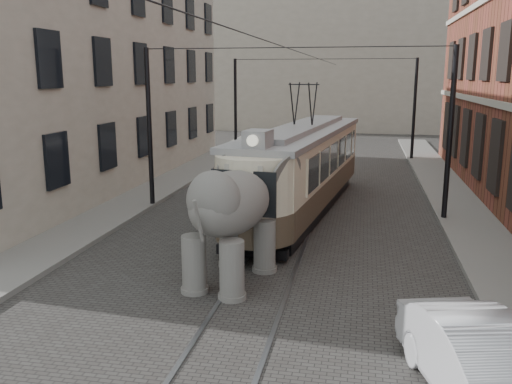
# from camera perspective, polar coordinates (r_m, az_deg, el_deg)

# --- Properties ---
(ground) EXTENTS (120.00, 120.00, 0.00)m
(ground) POSITION_cam_1_polar(r_m,az_deg,el_deg) (14.32, 1.23, -8.27)
(ground) COLOR #3C3A37
(tram_rails) EXTENTS (1.54, 80.00, 0.02)m
(tram_rails) POSITION_cam_1_polar(r_m,az_deg,el_deg) (14.32, 1.23, -8.22)
(tram_rails) COLOR slate
(tram_rails) RESTS_ON ground
(sidewalk_left) EXTENTS (2.00, 60.00, 0.15)m
(sidewalk_left) POSITION_cam_1_polar(r_m,az_deg,el_deg) (16.64, -21.52, -5.93)
(sidewalk_left) COLOR slate
(sidewalk_left) RESTS_ON ground
(stucco_building) EXTENTS (7.00, 24.00, 10.00)m
(stucco_building) POSITION_cam_1_polar(r_m,az_deg,el_deg) (26.76, -18.99, 11.55)
(stucco_building) COLOR gray
(stucco_building) RESTS_ON ground
(distant_block) EXTENTS (28.00, 10.00, 14.00)m
(distant_block) POSITION_cam_1_polar(r_m,az_deg,el_deg) (53.30, 9.03, 14.22)
(distant_block) COLOR gray
(distant_block) RESTS_ON ground
(catenary) EXTENTS (11.00, 30.20, 6.00)m
(catenary) POSITION_cam_1_polar(r_m,az_deg,el_deg) (18.50, 3.37, 5.96)
(catenary) COLOR black
(catenary) RESTS_ON ground
(tram) EXTENTS (3.91, 12.14, 4.73)m
(tram) POSITION_cam_1_polar(r_m,az_deg,el_deg) (20.03, 4.95, 4.59)
(tram) COLOR beige
(tram) RESTS_ON ground
(elephant) EXTENTS (3.75, 5.48, 3.07)m
(elephant) POSITION_cam_1_polar(r_m,az_deg,el_deg) (13.17, -2.68, -3.11)
(elephant) COLOR slate
(elephant) RESTS_ON ground
(parked_car) EXTENTS (2.48, 4.24, 1.32)m
(parked_car) POSITION_cam_1_polar(r_m,az_deg,el_deg) (9.34, 22.90, -16.59)
(parked_car) COLOR silver
(parked_car) RESTS_ON ground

